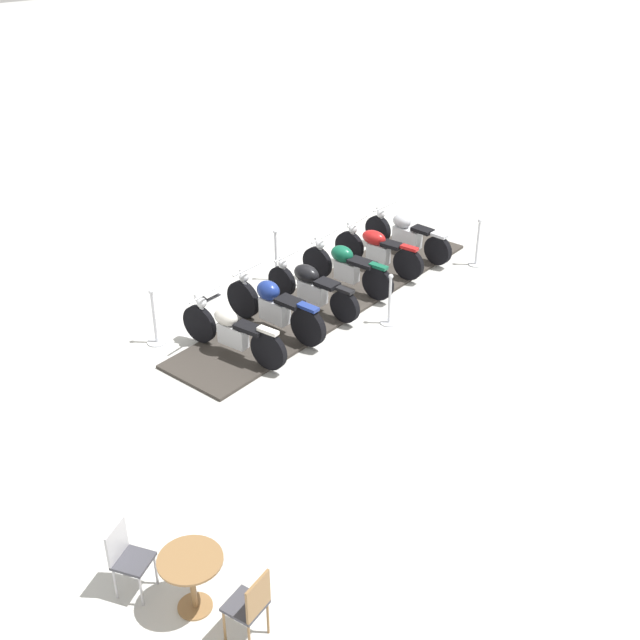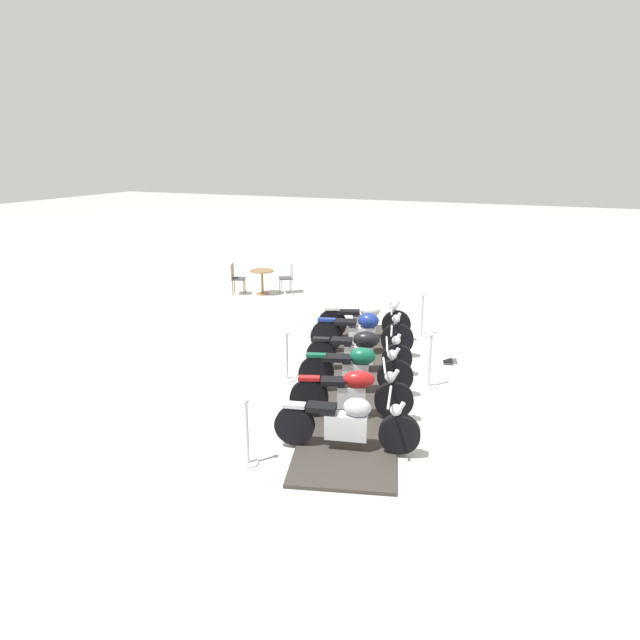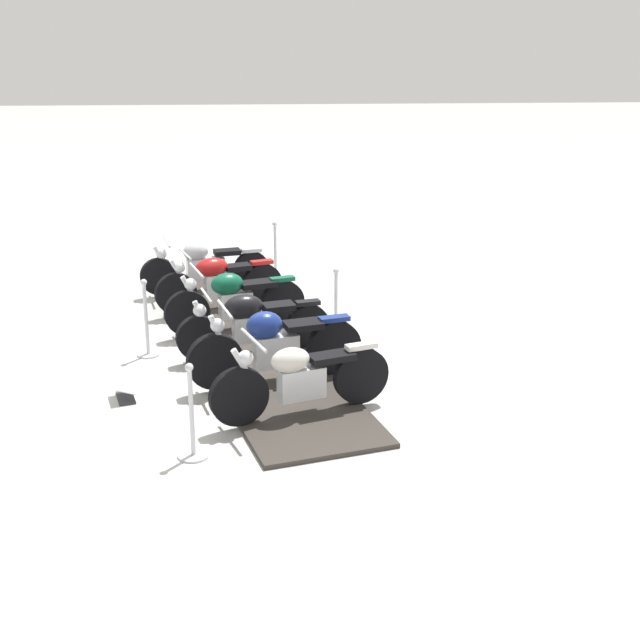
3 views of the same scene
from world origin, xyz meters
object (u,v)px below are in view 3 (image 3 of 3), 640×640
motorcycle_black (251,322)px  info_placard (125,393)px  motorcycle_cream (300,377)px  motorcycle_maroon (218,281)px  stanchion_left_front (275,259)px  stanchion_right_mid (147,330)px  motorcycle_forest (234,299)px  motorcycle_chrome (204,266)px  motorcycle_navy (274,345)px  stanchion_right_rear (192,428)px  stanchion_left_mid (336,312)px

motorcycle_black → info_placard: (1.54, 1.34, -0.43)m
motorcycle_black → motorcycle_cream: 2.11m
motorcycle_maroon → motorcycle_black: motorcycle_maroon is taller
motorcycle_maroon → stanchion_left_front: bearing=-135.4°
stanchion_right_mid → motorcycle_cream: bearing=132.9°
motorcycle_forest → motorcycle_cream: bearing=88.4°
motorcycle_chrome → motorcycle_forest: motorcycle_forest is taller
motorcycle_navy → stanchion_left_front: motorcycle_navy is taller
motorcycle_cream → motorcycle_chrome: bearing=-94.4°
motorcycle_maroon → motorcycle_forest: size_ratio=0.97×
motorcycle_chrome → motorcycle_navy: motorcycle_navy is taller
motorcycle_maroon → stanchion_right_rear: (0.04, 4.94, -0.18)m
stanchion_left_mid → motorcycle_forest: bearing=-4.8°
motorcycle_black → motorcycle_cream: (-0.58, 2.03, 0.00)m
motorcycle_forest → motorcycle_cream: motorcycle_cream is taller
motorcycle_forest → stanchion_right_rear: (0.33, 3.93, -0.20)m
motorcycle_chrome → motorcycle_forest: 2.11m
motorcycle_cream → stanchion_right_rear: 1.48m
stanchion_right_rear → info_placard: stanchion_right_rear is taller
motorcycle_forest → stanchion_right_rear: stanchion_right_rear is taller
motorcycle_cream → stanchion_right_rear: motorcycle_cream is taller
motorcycle_navy → info_placard: motorcycle_navy is taller
stanchion_left_front → motorcycle_black: bearing=84.3°
motorcycle_forest → stanchion_left_mid: 1.53m
motorcycle_cream → stanchion_right_rear: (1.17, 0.88, -0.18)m
motorcycle_maroon → info_placard: bearing=54.6°
motorcycle_chrome → motorcycle_maroon: size_ratio=1.09×
stanchion_left_mid → stanchion_right_rear: bearing=64.2°
motorcycle_maroon → motorcycle_forest: bearing=86.7°
motorcycle_navy → motorcycle_black: bearing=-88.9°
motorcycle_navy → info_placard: 1.92m
motorcycle_chrome → motorcycle_black: motorcycle_chrome is taller
motorcycle_maroon → stanchion_left_front: size_ratio=1.92×
motorcycle_forest → stanchion_right_mid: stanchion_right_mid is taller
motorcycle_navy → stanchion_right_mid: 2.10m
motorcycle_forest → motorcycle_maroon: bearing=-91.3°
motorcycle_cream → motorcycle_maroon: bearing=-94.4°
motorcycle_forest → info_placard: size_ratio=4.58×
motorcycle_black → stanchion_right_mid: bearing=-20.6°
motorcycle_forest → motorcycle_navy: bearing=88.3°
motorcycle_cream → stanchion_left_mid: bearing=-122.8°
motorcycle_chrome → stanchion_right_rear: bearing=79.6°
stanchion_left_mid → info_placard: (2.78, 2.23, -0.26)m
motorcycle_chrome → motorcycle_cream: (-1.41, 5.08, 0.03)m
motorcycle_black → motorcycle_navy: 1.05m
motorcycle_navy → stanchion_left_mid: bearing=-131.7°
motorcycle_cream → stanchion_left_front: bearing=-108.2°
stanchion_left_mid → stanchion_right_mid: bearing=15.5°
motorcycle_forest → motorcycle_navy: 2.11m
motorcycle_navy → stanchion_right_mid: (1.74, -1.16, -0.17)m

